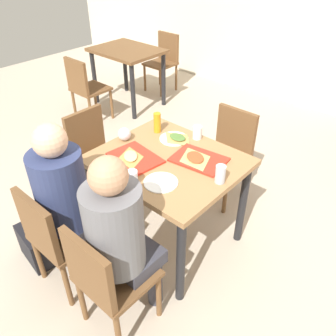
{
  "coord_description": "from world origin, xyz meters",
  "views": [
    {
      "loc": [
        1.34,
        -1.51,
        2.12
      ],
      "look_at": [
        0.0,
        0.0,
        0.7
      ],
      "focal_mm": 37.01,
      "sensor_mm": 36.0,
      "label": 1
    }
  ],
  "objects_px": {
    "background_table": "(127,59)",
    "tray_red_near": "(135,158)",
    "chair_far_side": "(228,149)",
    "pizza_slice_b": "(195,158)",
    "main_table": "(168,172)",
    "condiment_bottle": "(157,123)",
    "soda_can": "(220,174)",
    "person_in_red": "(67,195)",
    "chair_near_left": "(56,235)",
    "pizza_slice_c": "(177,138)",
    "plastic_cup_b": "(132,178)",
    "tray_red_far": "(199,160)",
    "paper_plate_center": "(174,139)",
    "background_chair_far": "(164,58)",
    "chair_near_right": "(105,277)",
    "plastic_cup_a": "(197,132)",
    "chair_left_end": "(94,150)",
    "pizza_slice_a": "(131,157)",
    "paper_plate_near_edge": "(161,182)",
    "foil_bundle": "(124,134)",
    "person_in_brown_jacket": "(120,233)",
    "background_chair_near": "(85,86)"
  },
  "relations": [
    {
      "from": "chair_left_end",
      "to": "soda_can",
      "type": "relative_size",
      "value": 6.81
    },
    {
      "from": "background_table",
      "to": "main_table",
      "type": "bearing_deg",
      "value": -36.61
    },
    {
      "from": "main_table",
      "to": "chair_near_left",
      "type": "bearing_deg",
      "value": -106.95
    },
    {
      "from": "tray_red_far",
      "to": "plastic_cup_b",
      "type": "height_order",
      "value": "plastic_cup_b"
    },
    {
      "from": "pizza_slice_c",
      "to": "background_chair_far",
      "type": "bearing_deg",
      "value": 134.2
    },
    {
      "from": "pizza_slice_c",
      "to": "plastic_cup_b",
      "type": "height_order",
      "value": "plastic_cup_b"
    },
    {
      "from": "tray_red_far",
      "to": "plastic_cup_b",
      "type": "bearing_deg",
      "value": -106.8
    },
    {
      "from": "tray_red_near",
      "to": "pizza_slice_c",
      "type": "relative_size",
      "value": 1.67
    },
    {
      "from": "pizza_slice_a",
      "to": "soda_can",
      "type": "height_order",
      "value": "soda_can"
    },
    {
      "from": "background_table",
      "to": "plastic_cup_a",
      "type": "bearing_deg",
      "value": -30.15
    },
    {
      "from": "tray_red_far",
      "to": "pizza_slice_a",
      "type": "xyz_separation_m",
      "value": [
        -0.36,
        -0.31,
        0.02
      ]
    },
    {
      "from": "main_table",
      "to": "soda_can",
      "type": "height_order",
      "value": "soda_can"
    },
    {
      "from": "person_in_red",
      "to": "person_in_brown_jacket",
      "type": "relative_size",
      "value": 1.0
    },
    {
      "from": "person_in_brown_jacket",
      "to": "soda_can",
      "type": "relative_size",
      "value": 10.17
    },
    {
      "from": "chair_near_left",
      "to": "chair_near_right",
      "type": "bearing_deg",
      "value": 0.0
    },
    {
      "from": "person_in_brown_jacket",
      "to": "background_chair_near",
      "type": "height_order",
      "value": "person_in_brown_jacket"
    },
    {
      "from": "chair_far_side",
      "to": "background_table",
      "type": "height_order",
      "value": "chair_far_side"
    },
    {
      "from": "chair_near_left",
      "to": "chair_left_end",
      "type": "bearing_deg",
      "value": 127.88
    },
    {
      "from": "chair_near_right",
      "to": "chair_far_side",
      "type": "bearing_deg",
      "value": 98.67
    },
    {
      "from": "chair_near_right",
      "to": "soda_can",
      "type": "xyz_separation_m",
      "value": [
        0.17,
        0.83,
        0.35
      ]
    },
    {
      "from": "pizza_slice_a",
      "to": "soda_can",
      "type": "bearing_deg",
      "value": 18.28
    },
    {
      "from": "tray_red_far",
      "to": "plastic_cup_a",
      "type": "distance_m",
      "value": 0.31
    },
    {
      "from": "pizza_slice_b",
      "to": "plastic_cup_a",
      "type": "height_order",
      "value": "plastic_cup_a"
    },
    {
      "from": "chair_near_right",
      "to": "chair_left_end",
      "type": "bearing_deg",
      "value": 144.22
    },
    {
      "from": "chair_far_side",
      "to": "pizza_slice_b",
      "type": "distance_m",
      "value": 0.79
    },
    {
      "from": "main_table",
      "to": "plastic_cup_b",
      "type": "height_order",
      "value": "plastic_cup_b"
    },
    {
      "from": "chair_near_right",
      "to": "paper_plate_center",
      "type": "xyz_separation_m",
      "value": [
        -0.4,
        1.05,
        0.3
      ]
    },
    {
      "from": "soda_can",
      "to": "background_table",
      "type": "height_order",
      "value": "soda_can"
    },
    {
      "from": "chair_near_right",
      "to": "pizza_slice_b",
      "type": "height_order",
      "value": "chair_near_right"
    },
    {
      "from": "person_in_red",
      "to": "foil_bundle",
      "type": "height_order",
      "value": "person_in_red"
    },
    {
      "from": "pizza_slice_b",
      "to": "main_table",
      "type": "bearing_deg",
      "value": -145.51
    },
    {
      "from": "background_table",
      "to": "tray_red_near",
      "type": "bearing_deg",
      "value": -41.47
    },
    {
      "from": "chair_near_left",
      "to": "tray_red_far",
      "type": "xyz_separation_m",
      "value": [
        0.42,
        0.94,
        0.3
      ]
    },
    {
      "from": "foil_bundle",
      "to": "tray_red_near",
      "type": "bearing_deg",
      "value": -27.41
    },
    {
      "from": "main_table",
      "to": "background_chair_far",
      "type": "height_order",
      "value": "background_chair_far"
    },
    {
      "from": "pizza_slice_c",
      "to": "pizza_slice_a",
      "type": "bearing_deg",
      "value": -98.75
    },
    {
      "from": "person_in_brown_jacket",
      "to": "paper_plate_center",
      "type": "bearing_deg",
      "value": 113.58
    },
    {
      "from": "tray_red_far",
      "to": "paper_plate_center",
      "type": "xyz_separation_m",
      "value": [
        -0.32,
        0.11,
        -0.0
      ]
    },
    {
      "from": "main_table",
      "to": "condiment_bottle",
      "type": "height_order",
      "value": "condiment_bottle"
    },
    {
      "from": "tray_red_near",
      "to": "pizza_slice_c",
      "type": "height_order",
      "value": "pizza_slice_c"
    },
    {
      "from": "person_in_red",
      "to": "background_chair_far",
      "type": "height_order",
      "value": "person_in_red"
    },
    {
      "from": "person_in_red",
      "to": "pizza_slice_b",
      "type": "relative_size",
      "value": 4.58
    },
    {
      "from": "person_in_red",
      "to": "pizza_slice_c",
      "type": "distance_m",
      "value": 0.93
    },
    {
      "from": "person_in_red",
      "to": "paper_plate_near_edge",
      "type": "bearing_deg",
      "value": 47.81
    },
    {
      "from": "soda_can",
      "to": "person_in_red",
      "type": "bearing_deg",
      "value": -133.94
    },
    {
      "from": "plastic_cup_a",
      "to": "soda_can",
      "type": "xyz_separation_m",
      "value": [
        0.45,
        -0.34,
        0.01
      ]
    },
    {
      "from": "tray_red_far",
      "to": "paper_plate_center",
      "type": "distance_m",
      "value": 0.34
    },
    {
      "from": "pizza_slice_b",
      "to": "pizza_slice_c",
      "type": "relative_size",
      "value": 1.26
    },
    {
      "from": "chair_near_right",
      "to": "background_table",
      "type": "relative_size",
      "value": 0.92
    },
    {
      "from": "chair_near_left",
      "to": "paper_plate_center",
      "type": "distance_m",
      "value": 1.09
    }
  ]
}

